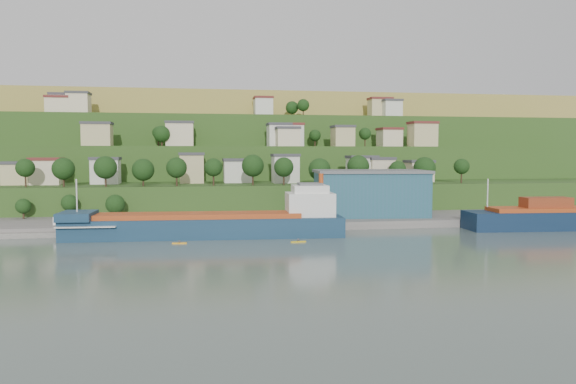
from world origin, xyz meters
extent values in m
plane|color=#4E5E59|center=(0.00, 0.00, 0.00)|extent=(500.00, 500.00, 0.00)
cube|color=slate|center=(20.00, 28.00, 0.00)|extent=(220.00, 26.00, 4.00)
cube|color=slate|center=(-55.00, 22.00, 0.00)|extent=(40.00, 18.00, 2.40)
cube|color=#284719|center=(0.00, 56.00, 0.00)|extent=(260.00, 32.00, 20.00)
cube|color=#284719|center=(0.00, 86.00, 0.00)|extent=(280.00, 32.00, 44.00)
cube|color=#284719|center=(0.00, 116.00, 0.00)|extent=(300.00, 32.00, 70.00)
cube|color=olive|center=(0.00, 190.00, 0.00)|extent=(360.00, 120.00, 96.00)
cube|color=#CABA83|center=(-69.14, 58.25, 13.09)|extent=(7.67, 7.29, 6.18)
cube|color=#3F3F44|center=(-69.14, 58.25, 16.63)|extent=(8.27, 7.89, 0.90)
cube|color=beige|center=(-60.56, 57.38, 13.67)|extent=(8.60, 7.09, 7.35)
cube|color=maroon|center=(-60.56, 57.38, 17.80)|extent=(9.20, 7.69, 0.90)
cube|color=silver|center=(-43.59, 59.37, 13.73)|extent=(8.39, 7.39, 7.46)
cube|color=#3F3F44|center=(-43.59, 59.37, 17.91)|extent=(8.99, 7.99, 0.90)
cube|color=#CABA83|center=(-17.09, 60.24, 14.45)|extent=(7.51, 7.68, 8.90)
cube|color=#3F3F44|center=(-17.09, 60.24, 19.35)|extent=(8.11, 8.28, 0.90)
cube|color=silver|center=(-2.18, 60.95, 13.48)|extent=(9.31, 8.07, 6.95)
cube|color=#3F3F44|center=(-2.18, 60.95, 17.40)|extent=(9.91, 8.67, 0.90)
cube|color=silver|center=(12.65, 55.93, 14.24)|extent=(8.09, 7.41, 8.49)
cube|color=#3F3F44|center=(12.65, 55.93, 18.94)|extent=(8.69, 8.01, 0.90)
cube|color=silver|center=(37.75, 54.51, 13.97)|extent=(8.75, 7.71, 7.94)
cube|color=#3F3F44|center=(37.75, 54.51, 18.39)|extent=(9.35, 8.31, 0.90)
cube|color=silver|center=(42.44, 59.75, 13.11)|extent=(9.63, 8.09, 6.21)
cube|color=maroon|center=(42.44, 59.75, 16.66)|extent=(10.23, 8.69, 0.90)
cube|color=beige|center=(43.46, 53.22, 13.70)|extent=(7.74, 8.36, 7.40)
cube|color=#3F3F44|center=(43.46, 53.22, 17.85)|extent=(8.34, 8.96, 0.90)
cube|color=beige|center=(58.31, 56.45, 13.20)|extent=(7.90, 7.69, 6.40)
cube|color=#3F3F44|center=(58.31, 56.45, 16.85)|extent=(8.50, 8.29, 0.90)
cube|color=#CABA83|center=(-49.91, 84.33, 25.82)|extent=(9.78, 7.96, 7.64)
cube|color=#3F3F44|center=(-49.91, 84.33, 30.09)|extent=(10.38, 8.56, 0.90)
cube|color=beige|center=(-21.54, 89.94, 26.26)|extent=(10.00, 7.20, 8.52)
cube|color=#3F3F44|center=(-21.54, 89.94, 30.97)|extent=(10.60, 7.80, 0.90)
cube|color=silver|center=(15.36, 87.62, 26.01)|extent=(8.35, 8.55, 8.02)
cube|color=#3F3F44|center=(15.36, 87.62, 30.47)|extent=(8.95, 9.15, 0.90)
cube|color=beige|center=(17.39, 81.02, 25.16)|extent=(8.12, 8.94, 6.32)
cube|color=#3F3F44|center=(17.39, 81.02, 28.77)|extent=(8.72, 9.54, 0.90)
cube|color=silver|center=(20.52, 89.19, 26.06)|extent=(7.87, 8.72, 8.13)
cube|color=maroon|center=(20.52, 89.19, 30.58)|extent=(8.47, 9.32, 0.90)
cube|color=#CABA83|center=(38.64, 82.03, 25.53)|extent=(7.42, 8.16, 7.07)
cube|color=#3F3F44|center=(38.64, 82.03, 29.52)|extent=(8.02, 8.76, 0.90)
cube|color=beige|center=(59.31, 88.73, 25.32)|extent=(8.01, 8.67, 6.65)
cube|color=maroon|center=(59.31, 88.73, 29.10)|extent=(8.61, 9.27, 0.90)
cube|color=#CABA83|center=(69.90, 81.40, 26.37)|extent=(9.52, 7.41, 8.74)
cube|color=maroon|center=(69.90, 81.40, 31.19)|extent=(10.12, 8.01, 0.90)
cube|color=beige|center=(-69.47, 114.64, 38.19)|extent=(8.76, 8.13, 6.39)
cube|color=maroon|center=(-69.47, 114.64, 41.84)|extent=(9.36, 8.73, 0.90)
cube|color=silver|center=(-68.28, 116.64, 38.86)|extent=(9.00, 8.12, 7.71)
cube|color=#3F3F44|center=(-68.28, 116.64, 43.16)|extent=(9.60, 8.72, 0.90)
cube|color=beige|center=(-61.82, 115.08, 39.09)|extent=(8.36, 8.79, 8.19)
cube|color=#3F3F44|center=(-61.82, 115.08, 43.64)|extent=(8.96, 9.39, 0.90)
cube|color=silver|center=(13.48, 121.33, 39.07)|extent=(7.61, 8.57, 8.14)
cube|color=maroon|center=(13.48, 121.33, 43.59)|extent=(8.21, 9.17, 0.90)
cube|color=#CABA83|center=(65.51, 118.82, 39.19)|extent=(9.54, 7.08, 8.38)
cube|color=maroon|center=(65.51, 118.82, 43.83)|extent=(10.14, 7.68, 0.90)
cube|color=silver|center=(69.14, 114.17, 38.59)|extent=(7.75, 7.45, 7.18)
cube|color=#3F3F44|center=(69.14, 114.17, 42.63)|extent=(8.35, 8.05, 0.90)
cylinder|color=#382619|center=(-63.26, 45.46, 11.99)|extent=(0.50, 0.50, 3.98)
sphere|color=black|center=(-63.26, 45.46, 15.41)|extent=(5.20, 5.20, 5.20)
cylinder|color=#382619|center=(-52.87, 44.57, 11.71)|extent=(0.50, 0.50, 3.41)
sphere|color=black|center=(-52.87, 44.57, 15.14)|extent=(6.30, 6.30, 6.30)
cylinder|color=#382619|center=(-41.13, 42.71, 11.86)|extent=(0.50, 0.50, 3.72)
sphere|color=black|center=(-41.13, 42.71, 15.51)|extent=(6.48, 6.48, 6.48)
cylinder|color=#382619|center=(-30.91, 44.44, 11.49)|extent=(0.50, 0.50, 2.99)
sphere|color=black|center=(-30.91, 44.44, 14.76)|extent=(6.44, 6.44, 6.44)
cylinder|color=#382619|center=(-21.36, 43.18, 11.86)|extent=(0.50, 0.50, 3.72)
sphere|color=black|center=(-21.36, 43.18, 15.36)|extent=(5.96, 5.96, 5.96)
cylinder|color=#382619|center=(-10.75, 43.65, 11.97)|extent=(0.50, 0.50, 3.93)
sphere|color=black|center=(-10.75, 43.65, 15.40)|extent=(5.33, 5.33, 5.33)
cylinder|color=#382619|center=(0.93, 44.15, 12.01)|extent=(0.50, 0.50, 4.03)
sphere|color=black|center=(0.93, 44.15, 15.85)|extent=(6.65, 6.65, 6.65)
cylinder|color=#382619|center=(10.14, 43.30, 11.89)|extent=(0.50, 0.50, 3.78)
sphere|color=black|center=(10.14, 43.30, 15.40)|extent=(5.90, 5.90, 5.90)
cylinder|color=#382619|center=(21.51, 45.20, 11.39)|extent=(0.50, 0.50, 2.78)
sphere|color=black|center=(21.51, 45.20, 14.64)|extent=(6.79, 6.79, 6.79)
cylinder|color=#382619|center=(33.62, 44.70, 11.83)|extent=(0.50, 0.50, 3.65)
sphere|color=black|center=(33.62, 44.70, 15.53)|extent=(6.82, 6.82, 6.82)
cylinder|color=#382619|center=(46.68, 45.49, 11.50)|extent=(0.50, 0.50, 3.01)
sphere|color=black|center=(46.68, 45.49, 14.48)|extent=(5.34, 5.34, 5.34)
cylinder|color=#382619|center=(54.90, 43.78, 11.53)|extent=(0.50, 0.50, 3.05)
sphere|color=black|center=(54.90, 43.78, 14.95)|extent=(6.89, 6.89, 6.89)
cylinder|color=#382619|center=(68.02, 45.26, 12.00)|extent=(0.50, 0.50, 4.00)
sphere|color=black|center=(68.02, 45.26, 15.36)|extent=(4.93, 4.93, 4.93)
cylinder|color=#382619|center=(30.44, 93.16, 23.64)|extent=(0.50, 0.50, 3.27)
sphere|color=black|center=(30.44, 93.16, 26.53)|extent=(4.58, 4.58, 4.58)
cylinder|color=#382619|center=(29.98, 114.91, 36.86)|extent=(0.50, 0.50, 3.71)
sphere|color=black|center=(29.98, 114.91, 40.15)|extent=(5.21, 5.21, 5.21)
cylinder|color=#382619|center=(41.63, 85.80, 23.39)|extent=(0.50, 0.50, 2.78)
sphere|color=black|center=(41.63, 85.80, 26.34)|extent=(5.70, 5.70, 5.70)
cylinder|color=#382619|center=(-27.83, 85.95, 23.44)|extent=(0.50, 0.50, 2.88)
sphere|color=black|center=(-27.83, 85.95, 26.53)|extent=(5.99, 5.99, 5.99)
cylinder|color=#382619|center=(25.96, 119.89, 36.46)|extent=(0.50, 0.50, 2.92)
sphere|color=black|center=(25.96, 119.89, 39.45)|extent=(5.56, 5.56, 5.56)
cylinder|color=#382619|center=(-29.35, 91.60, 24.00)|extent=(0.50, 0.50, 4.01)
sphere|color=black|center=(-29.35, 91.60, 27.24)|extent=(4.48, 4.48, 4.48)
cylinder|color=#382619|center=(47.05, 81.15, 23.83)|extent=(0.50, 0.50, 3.66)
sphere|color=black|center=(47.05, 81.15, 26.90)|extent=(4.51, 4.51, 4.51)
cube|color=#132F48|center=(-13.85, 8.41, 1.37)|extent=(64.56, 13.39, 6.41)
cube|color=#AC4016|center=(-15.68, 8.41, 5.13)|extent=(48.00, 10.70, 1.10)
cube|color=#132F48|center=(-42.25, 8.41, 5.50)|extent=(7.84, 10.44, 1.83)
cube|color=silver|center=(10.88, 8.41, 7.33)|extent=(11.45, 9.72, 5.50)
cube|color=silver|center=(10.88, 8.41, 10.99)|extent=(8.61, 7.75, 1.83)
cube|color=#595B5E|center=(10.88, 8.41, 12.18)|extent=(5.77, 5.77, 0.55)
cylinder|color=#AC4016|center=(13.63, 8.41, 13.28)|extent=(1.15, 1.15, 2.75)
cylinder|color=silver|center=(-42.25, 8.41, 10.08)|extent=(0.35, 0.35, 7.33)
cube|color=silver|center=(-39.50, 8.41, 3.48)|extent=(13.34, 11.00, 0.23)
cube|color=#AC4016|center=(80.54, 7.69, 5.15)|extent=(44.91, 11.29, 1.01)
cylinder|color=silver|center=(56.29, 7.69, 9.60)|extent=(0.34, 0.34, 7.07)
cube|color=maroon|center=(72.45, 7.69, 6.97)|extent=(12.44, 5.86, 2.63)
cube|color=#215464|center=(32.71, 29.65, 8.00)|extent=(31.64, 20.90, 12.00)
cube|color=#595B5E|center=(32.71, 29.65, 14.40)|extent=(32.74, 21.99, 0.80)
cube|color=white|center=(-47.41, 21.89, 2.59)|extent=(6.01, 2.66, 2.77)
cube|color=silver|center=(-41.28, 18.43, 1.59)|extent=(4.04, 1.91, 0.78)
cube|color=orange|center=(-19.61, -0.26, 0.12)|extent=(3.15, 0.73, 0.23)
sphere|color=#3F3F44|center=(-19.61, -0.26, 0.51)|extent=(0.55, 0.55, 0.55)
cube|color=gold|center=(6.08, -2.52, 0.13)|extent=(3.39, 0.82, 0.25)
sphere|color=#3F3F44|center=(6.08, -2.52, 0.55)|extent=(0.59, 0.59, 0.59)
camera|label=1|loc=(-16.20, -122.40, 19.37)|focal=35.00mm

